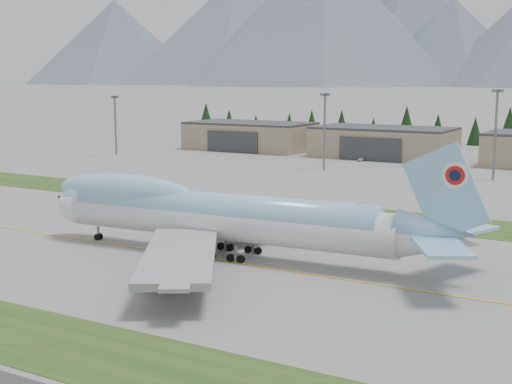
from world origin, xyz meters
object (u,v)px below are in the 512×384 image
Objects in this scene: boeing_747_freighter at (221,215)px; hangar_center at (384,142)px; service_vehicle_b at (448,172)px; hangar_left at (250,136)px; service_vehicle_a at (361,161)px.

boeing_747_freighter is 149.25m from hangar_center.
hangar_center is at bearing 53.40° from service_vehicle_b.
boeing_747_freighter is 168.00m from hangar_left.
boeing_747_freighter is 1.56× the size of hangar_left.
boeing_747_freighter is 119.29m from service_vehicle_b.
boeing_747_freighter reaches higher than service_vehicle_b.
hangar_left is 90.23m from service_vehicle_b.
boeing_747_freighter is 21.64× the size of service_vehicle_a.
hangar_left reaches higher than service_vehicle_b.
service_vehicle_a is 1.08× the size of service_vehicle_b.
hangar_left is at bearing 115.08° from boeing_747_freighter.
service_vehicle_a reaches higher than service_vehicle_b.
hangar_left is 1.00× the size of hangar_center.
service_vehicle_b is at bearing -42.21° from hangar_center.
service_vehicle_a is at bearing 98.45° from boeing_747_freighter.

